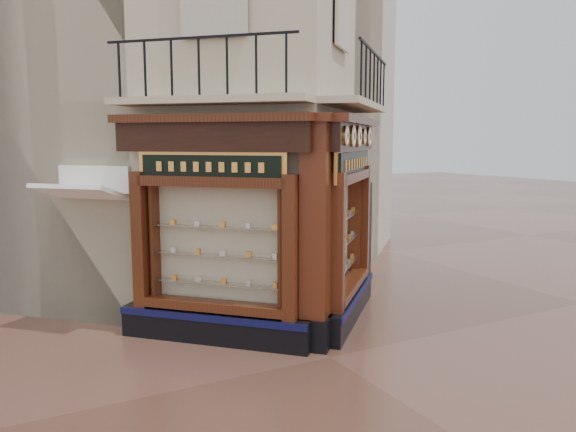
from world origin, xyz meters
TOP-DOWN VIEW (x-y plane):
  - ground at (0.00, 0.00)m, footprint 80.00×80.00m
  - main_building at (0.00, 6.16)m, footprint 11.31×11.31m
  - neighbour_left at (-2.47, 8.63)m, footprint 11.31×11.31m
  - neighbour_right at (2.47, 8.63)m, footprint 11.31×11.31m
  - shopfront_left at (-1.41, 1.57)m, footprint 2.86×2.86m
  - shopfront_right at (1.41, 1.57)m, footprint 2.86×2.86m
  - corner_pilaster at (0.00, 0.50)m, footprint 0.85×0.85m
  - balcony at (0.00, 1.49)m, footprint 5.94×2.97m
  - clock_a at (0.56, 0.46)m, footprint 0.27×0.27m
  - clock_b at (1.02, 0.92)m, footprint 0.31×0.31m
  - clock_c at (1.47, 1.37)m, footprint 0.33×0.33m
  - clock_d at (1.92, 1.81)m, footprint 0.25×0.25m
  - clock_e at (2.37, 2.27)m, footprint 0.33×0.33m
  - awning at (-3.35, 3.14)m, footprint 1.69×1.69m
  - signboard_left at (-1.46, 1.51)m, footprint 1.96×1.96m
  - signboard_right at (1.46, 1.51)m, footprint 2.29×2.29m

SIDE VIEW (x-z plane):
  - ground at x=0.00m, z-range 0.00..0.00m
  - awning at x=-3.35m, z-range -0.17..0.17m
  - corner_pilaster at x=0.00m, z-range -0.04..3.94m
  - shopfront_left at x=-1.41m, z-range -0.01..3.97m
  - shopfront_right at x=1.41m, z-range -0.01..3.97m
  - signboard_left at x=-1.46m, z-range 2.84..3.36m
  - signboard_right at x=1.46m, z-range 2.79..3.41m
  - clock_b at x=1.02m, z-range 3.43..3.81m
  - clock_d at x=1.92m, z-range 3.46..3.78m
  - clock_c at x=1.47m, z-range 3.41..3.83m
  - clock_e at x=2.37m, z-range 3.41..3.83m
  - clock_a at x=0.56m, z-range 3.45..3.79m
  - balcony at x=0.00m, z-range 3.70..4.73m
  - neighbour_left at x=-2.47m, z-range 0.00..11.00m
  - neighbour_right at x=2.47m, z-range 0.00..11.00m
  - main_building at x=0.00m, z-range 0.00..12.00m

